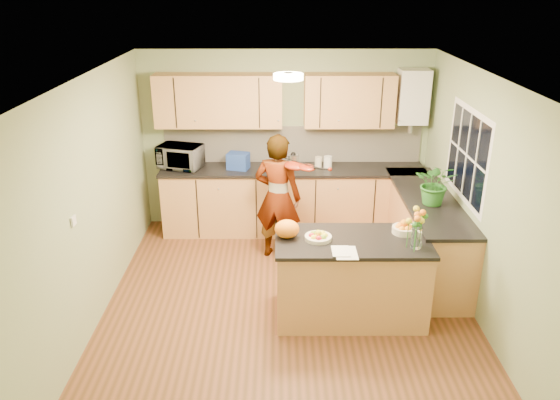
{
  "coord_description": "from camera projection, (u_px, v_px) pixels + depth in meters",
  "views": [
    {
      "loc": [
        -0.1,
        -5.17,
        3.37
      ],
      "look_at": [
        -0.08,
        0.5,
        1.06
      ],
      "focal_mm": 35.0,
      "sensor_mm": 36.0,
      "label": 1
    }
  ],
  "objects": [
    {
      "name": "floor",
      "position": [
        288.0,
        305.0,
        6.06
      ],
      "size": [
        4.5,
        4.5,
        0.0
      ],
      "primitive_type": "plane",
      "color": "#563418",
      "rests_on": "ground"
    },
    {
      "name": "ceiling",
      "position": [
        289.0,
        78.0,
        5.11
      ],
      "size": [
        4.0,
        4.5,
        0.02
      ],
      "primitive_type": "cube",
      "color": "silver",
      "rests_on": "wall_back"
    },
    {
      "name": "wall_back",
      "position": [
        285.0,
        140.0,
        7.67
      ],
      "size": [
        4.0,
        0.02,
        2.5
      ],
      "primitive_type": "cube",
      "color": "#8E9D70",
      "rests_on": "floor"
    },
    {
      "name": "wall_front",
      "position": [
        294.0,
        333.0,
        3.5
      ],
      "size": [
        4.0,
        0.02,
        2.5
      ],
      "primitive_type": "cube",
      "color": "#8E9D70",
      "rests_on": "floor"
    },
    {
      "name": "wall_left",
      "position": [
        93.0,
        201.0,
        5.58
      ],
      "size": [
        0.02,
        4.5,
        2.5
      ],
      "primitive_type": "cube",
      "color": "#8E9D70",
      "rests_on": "floor"
    },
    {
      "name": "wall_right",
      "position": [
        483.0,
        201.0,
        5.59
      ],
      "size": [
        0.02,
        4.5,
        2.5
      ],
      "primitive_type": "cube",
      "color": "#8E9D70",
      "rests_on": "floor"
    },
    {
      "name": "back_counter",
      "position": [
        293.0,
        200.0,
        7.69
      ],
      "size": [
        3.64,
        0.62,
        0.94
      ],
      "color": "#C3814E",
      "rests_on": "floor"
    },
    {
      "name": "right_counter",
      "position": [
        425.0,
        233.0,
        6.67
      ],
      "size": [
        0.62,
        2.24,
        0.94
      ],
      "color": "#C3814E",
      "rests_on": "floor"
    },
    {
      "name": "splashback",
      "position": [
        293.0,
        144.0,
        7.68
      ],
      "size": [
        3.6,
        0.02,
        0.52
      ],
      "primitive_type": "cube",
      "color": "beige",
      "rests_on": "back_counter"
    },
    {
      "name": "upper_cabinets",
      "position": [
        273.0,
        100.0,
        7.29
      ],
      "size": [
        3.2,
        0.34,
        0.7
      ],
      "color": "#C3814E",
      "rests_on": "wall_back"
    },
    {
      "name": "boiler",
      "position": [
        413.0,
        97.0,
        7.28
      ],
      "size": [
        0.4,
        0.3,
        0.86
      ],
      "color": "white",
      "rests_on": "wall_back"
    },
    {
      "name": "window_right",
      "position": [
        467.0,
        155.0,
        6.04
      ],
      "size": [
        0.01,
        1.3,
        1.05
      ],
      "color": "white",
      "rests_on": "wall_right"
    },
    {
      "name": "light_switch",
      "position": [
        73.0,
        221.0,
        5.01
      ],
      "size": [
        0.02,
        0.09,
        0.09
      ],
      "primitive_type": "cube",
      "color": "white",
      "rests_on": "wall_left"
    },
    {
      "name": "ceiling_lamp",
      "position": [
        288.0,
        77.0,
        5.41
      ],
      "size": [
        0.3,
        0.3,
        0.07
      ],
      "color": "#FFEABF",
      "rests_on": "ceiling"
    },
    {
      "name": "peninsula_island",
      "position": [
        350.0,
        278.0,
        5.72
      ],
      "size": [
        1.57,
        0.81,
        0.9
      ],
      "color": "#C3814E",
      "rests_on": "floor"
    },
    {
      "name": "fruit_dish",
      "position": [
        318.0,
        236.0,
        5.53
      ],
      "size": [
        0.27,
        0.27,
        0.1
      ],
      "color": "beige",
      "rests_on": "peninsula_island"
    },
    {
      "name": "orange_bowl",
      "position": [
        404.0,
        228.0,
        5.66
      ],
      "size": [
        0.24,
        0.24,
        0.14
      ],
      "color": "beige",
      "rests_on": "peninsula_island"
    },
    {
      "name": "flower_vase",
      "position": [
        419.0,
        219.0,
        5.26
      ],
      "size": [
        0.25,
        0.25,
        0.47
      ],
      "rotation": [
        0.0,
        0.0,
        0.16
      ],
      "color": "silver",
      "rests_on": "peninsula_island"
    },
    {
      "name": "orange_bag",
      "position": [
        287.0,
        229.0,
        5.55
      ],
      "size": [
        0.27,
        0.23,
        0.19
      ],
      "primitive_type": "ellipsoid",
      "rotation": [
        0.0,
        0.0,
        -0.08
      ],
      "color": "orange",
      "rests_on": "peninsula_island"
    },
    {
      "name": "papers",
      "position": [
        346.0,
        253.0,
        5.26
      ],
      "size": [
        0.21,
        0.29,
        0.01
      ],
      "primitive_type": "cube",
      "color": "white",
      "rests_on": "peninsula_island"
    },
    {
      "name": "violinist",
      "position": [
        278.0,
        197.0,
        6.83
      ],
      "size": [
        0.69,
        0.56,
        1.64
      ],
      "primitive_type": "imported",
      "rotation": [
        0.0,
        0.0,
        2.83
      ],
      "color": "#E3B18B",
      "rests_on": "floor"
    },
    {
      "name": "violin",
      "position": [
        295.0,
        166.0,
        6.44
      ],
      "size": [
        0.7,
        0.6,
        0.17
      ],
      "primitive_type": null,
      "rotation": [
        0.17,
        0.0,
        -0.61
      ],
      "color": "#4B1404",
      "rests_on": "violinist"
    },
    {
      "name": "microwave",
      "position": [
        180.0,
        157.0,
        7.48
      ],
      "size": [
        0.66,
        0.53,
        0.32
      ],
      "primitive_type": "imported",
      "rotation": [
        0.0,
        0.0,
        -0.28
      ],
      "color": "white",
      "rests_on": "back_counter"
    },
    {
      "name": "blue_box",
      "position": [
        238.0,
        161.0,
        7.44
      ],
      "size": [
        0.32,
        0.27,
        0.22
      ],
      "primitive_type": "cube",
      "rotation": [
        0.0,
        0.0,
        -0.27
      ],
      "color": "#213F99",
      "rests_on": "back_counter"
    },
    {
      "name": "kettle",
      "position": [
        293.0,
        161.0,
        7.44
      ],
      "size": [
        0.15,
        0.15,
        0.28
      ],
      "rotation": [
        0.0,
        0.0,
        0.33
      ],
      "color": "#B8B8BD",
      "rests_on": "back_counter"
    },
    {
      "name": "jar_cream",
      "position": [
        318.0,
        162.0,
        7.51
      ],
      "size": [
        0.1,
        0.1,
        0.15
      ],
      "primitive_type": "cylinder",
      "rotation": [
        0.0,
        0.0,
        0.02
      ],
      "color": "beige",
      "rests_on": "back_counter"
    },
    {
      "name": "jar_white",
      "position": [
        328.0,
        162.0,
        7.46
      ],
      "size": [
        0.15,
        0.15,
        0.18
      ],
      "primitive_type": "cylinder",
      "rotation": [
        0.0,
        0.0,
        -0.35
      ],
      "color": "white",
      "rests_on": "back_counter"
    },
    {
      "name": "potted_plant",
      "position": [
        436.0,
        184.0,
        6.22
      ],
      "size": [
        0.57,
        0.53,
        0.51
      ],
      "primitive_type": "imported",
      "rotation": [
        0.0,
        0.0,
        -0.37
      ],
      "color": "#2C7326",
      "rests_on": "right_counter"
    }
  ]
}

